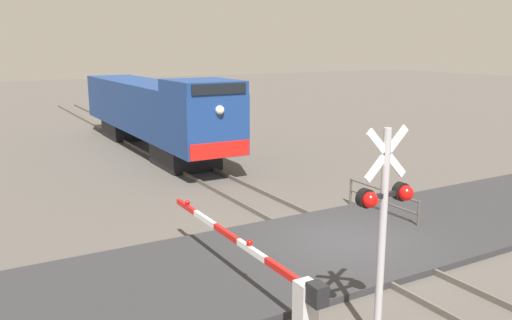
# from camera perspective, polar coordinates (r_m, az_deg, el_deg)

# --- Properties ---
(ground_plane) EXTENTS (160.00, 160.00, 0.00)m
(ground_plane) POSITION_cam_1_polar(r_m,az_deg,el_deg) (15.13, 9.54, -9.18)
(ground_plane) COLOR #514C47
(rail_track_left) EXTENTS (0.08, 80.00, 0.15)m
(rail_track_left) POSITION_cam_1_polar(r_m,az_deg,el_deg) (14.68, 7.35, -9.48)
(rail_track_left) COLOR #59544C
(rail_track_left) RESTS_ON ground_plane
(rail_track_right) EXTENTS (0.08, 80.00, 0.15)m
(rail_track_right) POSITION_cam_1_polar(r_m,az_deg,el_deg) (15.54, 11.62, -8.38)
(rail_track_right) COLOR #59544C
(rail_track_right) RESTS_ON ground_plane
(road_surface) EXTENTS (36.00, 5.16, 0.17)m
(road_surface) POSITION_cam_1_polar(r_m,az_deg,el_deg) (15.10, 9.55, -8.88)
(road_surface) COLOR #2D2D30
(road_surface) RESTS_ON ground_plane
(locomotive) EXTENTS (2.76, 16.74, 4.09)m
(locomotive) POSITION_cam_1_polar(r_m,az_deg,el_deg) (28.36, -11.14, 5.31)
(locomotive) COLOR black
(locomotive) RESTS_ON ground_plane
(crossing_signal) EXTENTS (1.18, 0.33, 4.14)m
(crossing_signal) POSITION_cam_1_polar(r_m,az_deg,el_deg) (9.66, 13.70, -5.64)
(crossing_signal) COLOR #ADADB2
(crossing_signal) RESTS_ON ground_plane
(crossing_gate) EXTENTS (0.36, 6.82, 1.36)m
(crossing_gate) POSITION_cam_1_polar(r_m,az_deg,el_deg) (10.87, 2.36, -12.97)
(crossing_gate) COLOR silver
(crossing_gate) RESTS_ON ground_plane
(guard_railing) EXTENTS (0.08, 3.21, 0.95)m
(guard_railing) POSITION_cam_1_polar(r_m,az_deg,el_deg) (17.65, 13.50, -4.05)
(guard_railing) COLOR #4C4742
(guard_railing) RESTS_ON ground_plane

